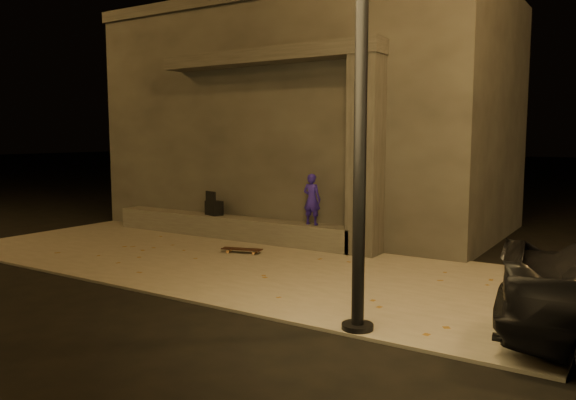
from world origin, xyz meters
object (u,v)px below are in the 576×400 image
Objects in this scene: column at (366,156)px; skateboarder at (312,199)px; backpack at (214,207)px; skateboard at (242,249)px.

skateboarder is at bearing 180.00° from column.
backpack is at bearing -1.04° from skateboarder.
backpack is at bearing 180.00° from column.
backpack reaches higher than skateboard.
skateboarder reaches higher than backpack.
skateboard is at bearing 53.68° from skateboarder.
skateboarder is (-1.13, 0.00, -0.85)m from column.
backpack is 0.68× the size of skateboard.
skateboard is at bearing -149.22° from column.
skateboarder is at bearing 16.74° from backpack.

